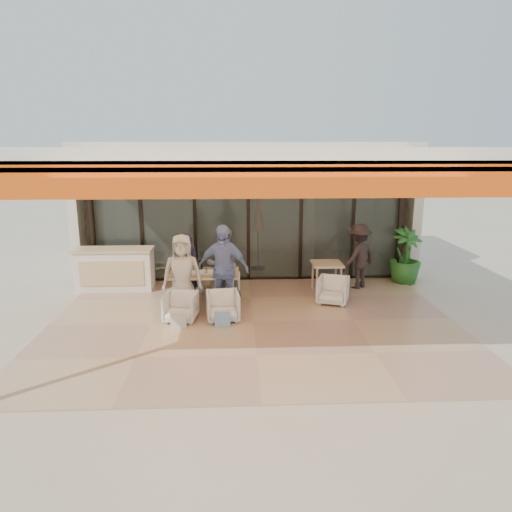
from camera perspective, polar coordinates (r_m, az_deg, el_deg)
The scene contains 21 objects.
ground at distance 9.15m, azimuth -0.37°, elevation -8.35°, with size 70.00×70.00×0.00m, color #C6B293.
terrace_floor at distance 9.15m, azimuth -0.37°, elevation -8.32°, with size 8.00×6.00×0.01m, color #A57E65.
terrace_structure at distance 8.23m, azimuth -0.33°, elevation 12.42°, with size 8.00×6.00×3.40m.
glass_storefront at distance 11.63m, azimuth -0.97°, elevation 4.56°, with size 8.08×0.10×3.20m.
interior_block at distance 13.86m, azimuth -1.24°, elevation 8.62°, with size 9.05×3.62×3.52m.
host_counter at distance 11.53m, azimuth -17.22°, elevation -1.56°, with size 1.85×0.65×1.04m.
dining_table at distance 10.02m, azimuth -6.52°, elevation -2.34°, with size 1.50×0.90×0.93m.
chair_far_left at distance 11.06m, azimuth -8.29°, elevation -2.85°, with size 0.62×0.59×0.64m, color silver.
chair_far_right at distance 11.01m, azimuth -3.93°, elevation -2.87°, with size 0.60×0.56×0.62m, color silver.
chair_near_left at distance 9.26m, azimuth -9.40°, elevation -6.15°, with size 0.62×0.58×0.64m, color silver.
chair_near_right at distance 9.19m, azimuth -4.17°, elevation -6.10°, with size 0.64×0.60×0.66m, color silver.
diner_navy at distance 10.46m, azimuth -8.63°, elevation -1.26°, with size 0.56×0.37×1.54m, color #181D35.
diner_grey at distance 10.39m, azimuth -4.03°, elevation -0.95°, with size 0.80×0.62×1.64m, color slate.
diner_cream at distance 9.58m, azimuth -9.18°, elevation -2.24°, with size 0.82×0.53×1.67m, color beige.
diner_periwinkle at distance 9.49m, azimuth -4.16°, elevation -1.62°, with size 1.10×0.46×1.87m, color #728CBE.
tote_bag_cream at distance 8.94m, azimuth -9.66°, elevation -7.92°, with size 0.30×0.10×0.34m, color silver.
tote_bag_blue at distance 8.87m, azimuth -4.22°, elevation -7.92°, with size 0.30×0.10×0.34m, color #99BFD8.
side_table at distance 10.89m, azimuth 8.85°, elevation -1.39°, with size 0.70×0.70×0.74m.
side_chair at distance 10.27m, azimuth 9.60°, elevation -4.10°, with size 0.65×0.61×0.67m, color silver.
standing_woman at distance 11.36m, azimuth 12.74°, elevation -0.07°, with size 1.04×0.60×1.61m, color black.
potted_palm at distance 12.18m, azimuth 18.15°, elevation 0.03°, with size 0.80×0.80×1.42m, color #1E5919.
Camera 1 is at (-0.33, -8.49, 3.40)m, focal length 32.00 mm.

